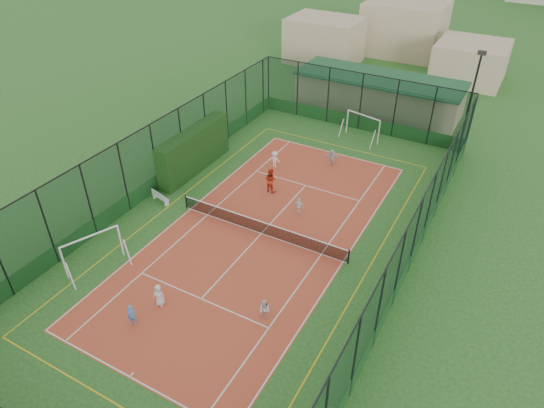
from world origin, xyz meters
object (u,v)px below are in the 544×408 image
at_px(futsal_goal_far, 363,127).
at_px(child_far_left, 275,159).
at_px(clubhouse, 378,93).
at_px(coach, 270,180).
at_px(child_far_back, 332,157).
at_px(futsal_goal_near, 93,251).
at_px(child_near_right, 265,310).
at_px(child_near_left, 159,295).
at_px(white_bench, 160,196).
at_px(child_far_right, 299,206).
at_px(floodlight_ne, 469,105).
at_px(child_near_mid, 132,315).

height_order(futsal_goal_far, child_far_left, futsal_goal_far).
height_order(clubhouse, coach, clubhouse).
xyz_separation_m(child_far_left, child_far_back, (3.65, 2.46, -0.02)).
bearing_deg(futsal_goal_near, child_far_left, 10.16).
xyz_separation_m(futsal_goal_near, child_far_left, (3.56, 14.85, -0.42)).
bearing_deg(child_near_right, child_near_left, -153.84).
relative_size(white_bench, child_far_right, 1.25).
height_order(child_near_left, child_far_right, child_near_left).
distance_m(futsal_goal_near, child_far_back, 18.75).
relative_size(floodlight_ne, child_near_mid, 6.68).
bearing_deg(child_near_right, child_far_left, 123.92).
relative_size(clubhouse, child_near_left, 11.49).
bearing_deg(child_near_right, child_far_back, 108.47).
relative_size(futsal_goal_far, child_far_left, 2.50).
xyz_separation_m(child_far_left, coach, (1.36, -3.11, 0.25)).
distance_m(futsal_goal_far, child_near_left, 23.32).
height_order(child_near_mid, child_near_right, child_near_mid).
bearing_deg(clubhouse, white_bench, -109.32).
height_order(white_bench, child_near_left, child_near_left).
bearing_deg(coach, futsal_goal_near, 77.92).
relative_size(clubhouse, child_far_back, 12.11).
xyz_separation_m(white_bench, futsal_goal_far, (8.71, 15.68, 0.61)).
bearing_deg(futsal_goal_far, child_near_right, -68.95).
bearing_deg(clubhouse, futsal_goal_far, -82.10).
bearing_deg(child_far_back, child_near_left, 69.93).
distance_m(child_near_right, child_far_back, 16.38).
relative_size(futsal_goal_near, child_far_left, 2.59).
height_order(futsal_goal_near, child_far_right, futsal_goal_near).
relative_size(child_near_mid, child_far_left, 0.95).
xyz_separation_m(futsal_goal_far, child_far_left, (-4.15, -7.76, -0.39)).
bearing_deg(futsal_goal_near, futsal_goal_far, 4.82).
xyz_separation_m(futsal_goal_far, coach, (-2.79, -10.87, -0.14)).
xyz_separation_m(clubhouse, child_far_back, (0.42, -11.87, -0.94)).
distance_m(child_near_right, coach, 11.85).
bearing_deg(white_bench, clubhouse, 85.08).
bearing_deg(child_near_mid, child_far_left, 68.33).
xyz_separation_m(child_near_mid, coach, (0.10, 13.99, 0.28)).
bearing_deg(futsal_goal_near, child_near_right, -59.57).
height_order(clubhouse, child_far_back, clubhouse).
relative_size(white_bench, futsal_goal_near, 0.46).
xyz_separation_m(futsal_goal_far, child_near_right, (2.70, -21.36, -0.43)).
xyz_separation_m(white_bench, coach, (5.92, 4.81, 0.47)).
relative_size(child_near_left, child_near_mid, 1.07).
bearing_deg(white_bench, futsal_goal_far, 75.35).
relative_size(child_far_back, coach, 0.70).
height_order(floodlight_ne, clubhouse, floodlight_ne).
xyz_separation_m(child_near_left, child_far_back, (2.07, 17.88, -0.03)).
xyz_separation_m(futsal_goal_near, coach, (4.92, 11.73, -0.18)).
distance_m(child_far_right, child_far_back, 7.15).
height_order(white_bench, futsal_goal_far, futsal_goal_far).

